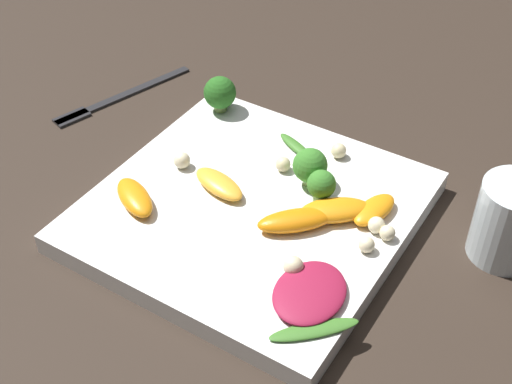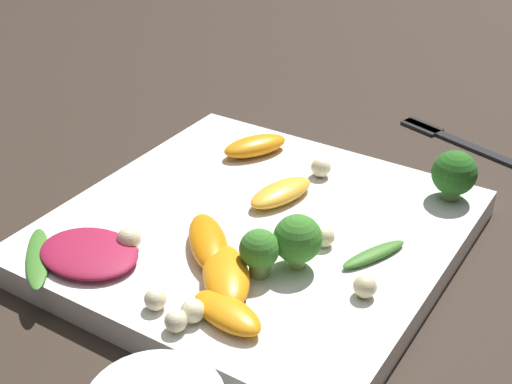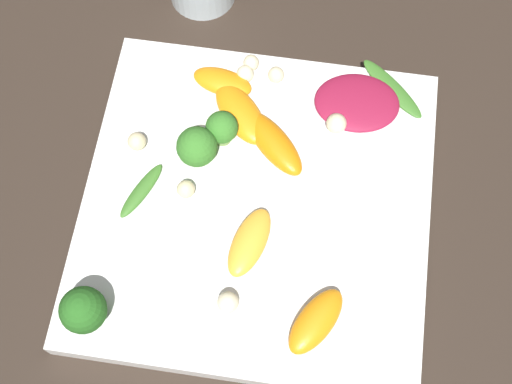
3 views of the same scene
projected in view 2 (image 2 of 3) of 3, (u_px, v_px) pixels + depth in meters
ground_plane at (256, 245)px, 0.59m from camera, size 2.40×2.40×0.00m
plate at (256, 233)px, 0.59m from camera, size 0.31×0.31×0.02m
fork at (464, 142)px, 0.75m from camera, size 0.19×0.07×0.01m
radicchio_leaf_0 at (89, 253)px, 0.53m from camera, size 0.08×0.07×0.01m
orange_segment_0 at (227, 313)px, 0.47m from camera, size 0.06×0.04×0.02m
orange_segment_1 at (208, 242)px, 0.54m from camera, size 0.07×0.07×0.02m
orange_segment_2 at (278, 192)px, 0.61m from camera, size 0.04×0.07×0.01m
orange_segment_3 at (226, 275)px, 0.51m from camera, size 0.07×0.08×0.02m
orange_segment_4 at (255, 146)px, 0.68m from camera, size 0.06×0.07×0.02m
broccoli_floret_0 at (454, 174)px, 0.60m from camera, size 0.04×0.04×0.04m
broccoli_floret_1 at (298, 240)px, 0.52m from camera, size 0.04×0.04×0.04m
broccoli_floret_2 at (259, 251)px, 0.51m from camera, size 0.03×0.03×0.04m
arugula_sprig_0 at (38, 258)px, 0.54m from camera, size 0.07×0.07×0.01m
arugula_sprig_1 at (374, 254)px, 0.54m from camera, size 0.04×0.06×0.01m
macadamia_nut_0 at (365, 286)px, 0.50m from camera, size 0.02×0.02×0.02m
macadamia_nut_1 at (321, 167)px, 0.64m from camera, size 0.02×0.02×0.02m
macadamia_nut_2 at (129, 238)px, 0.54m from camera, size 0.02×0.02×0.02m
macadamia_nut_3 at (323, 238)px, 0.55m from camera, size 0.02×0.02×0.02m
macadamia_nut_4 at (176, 321)px, 0.47m from camera, size 0.02×0.02×0.02m
macadamia_nut_5 at (193, 311)px, 0.47m from camera, size 0.02×0.02×0.02m
macadamia_nut_6 at (159, 301)px, 0.48m from camera, size 0.02×0.02×0.02m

